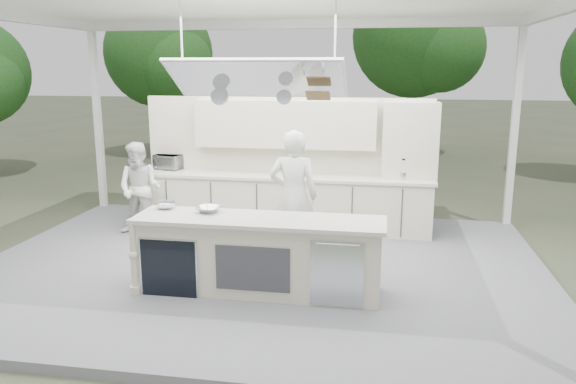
% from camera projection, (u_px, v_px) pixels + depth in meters
% --- Properties ---
extents(ground, '(90.00, 90.00, 0.00)m').
position_uv_depth(ground, '(260.00, 273.00, 8.00)').
color(ground, '#464C34').
rests_on(ground, ground).
extents(stage_deck, '(8.00, 6.00, 0.12)m').
position_uv_depth(stage_deck, '(260.00, 269.00, 7.99)').
color(stage_deck, slate).
rests_on(stage_deck, ground).
extents(tent, '(8.20, 6.20, 3.86)m').
position_uv_depth(tent, '(257.00, 0.00, 7.18)').
color(tent, white).
rests_on(tent, ground).
extents(demo_island, '(3.10, 0.79, 0.95)m').
position_uv_depth(demo_island, '(257.00, 255.00, 6.97)').
color(demo_island, beige).
rests_on(demo_island, stage_deck).
extents(back_counter, '(5.08, 0.72, 0.95)m').
position_uv_depth(back_counter, '(284.00, 202.00, 9.70)').
color(back_counter, beige).
rests_on(back_counter, stage_deck).
extents(back_wall_unit, '(5.05, 0.48, 2.25)m').
position_uv_depth(back_wall_unit, '(311.00, 145.00, 9.62)').
color(back_wall_unit, beige).
rests_on(back_wall_unit, stage_deck).
extents(tree_cluster, '(19.55, 9.40, 5.85)m').
position_uv_depth(tree_cluster, '(325.00, 53.00, 16.71)').
color(tree_cluster, '#4C3526').
rests_on(tree_cluster, ground).
extents(head_chef, '(0.72, 0.50, 1.90)m').
position_uv_depth(head_chef, '(293.00, 196.00, 8.01)').
color(head_chef, white).
rests_on(head_chef, stage_deck).
extents(sous_chef, '(0.76, 0.59, 1.55)m').
position_uv_depth(sous_chef, '(140.00, 189.00, 9.34)').
color(sous_chef, silver).
rests_on(sous_chef, stage_deck).
extents(toaster_oven, '(0.54, 0.43, 0.26)m').
position_uv_depth(toaster_oven, '(168.00, 162.00, 10.10)').
color(toaster_oven, silver).
rests_on(toaster_oven, back_counter).
extents(bowl_large, '(0.37, 0.37, 0.07)m').
position_uv_depth(bowl_large, '(208.00, 209.00, 7.13)').
color(bowl_large, silver).
rests_on(bowl_large, demo_island).
extents(bowl_small, '(0.33, 0.33, 0.08)m').
position_uv_depth(bowl_small, '(166.00, 205.00, 7.32)').
color(bowl_small, silver).
rests_on(bowl_small, demo_island).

